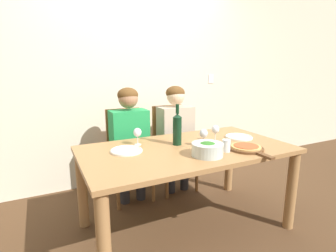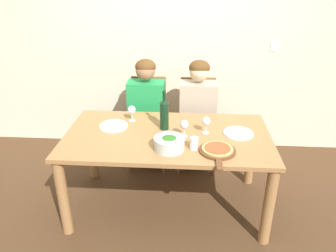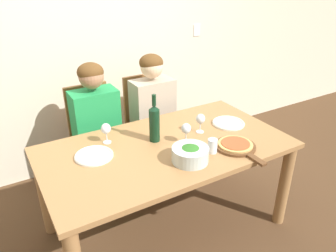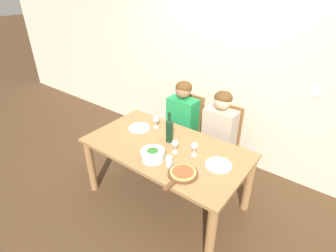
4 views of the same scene
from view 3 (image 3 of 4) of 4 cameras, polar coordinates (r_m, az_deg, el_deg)
ground_plane at (r=2.77m, az=-0.25°, el=-16.86°), size 40.00×40.00×0.00m
back_wall at (r=3.21m, az=-12.15°, el=16.07°), size 10.00×0.06×2.70m
dining_table at (r=2.38m, az=-0.27°, el=-5.87°), size 1.75×0.96×0.74m
chair_left at (r=3.00m, az=-12.69°, el=-1.90°), size 0.42×0.42×0.97m
chair_right at (r=3.18m, az=-3.46°, el=0.41°), size 0.42×0.42×0.97m
person_woman at (r=2.81m, az=-12.35°, el=1.05°), size 0.47×0.51×1.21m
person_man at (r=3.00m, az=-2.54°, el=3.33°), size 0.47×0.51×1.21m
wine_bottle at (r=2.32m, az=-2.38°, el=0.61°), size 0.08×0.08×0.36m
broccoli_bowl at (r=2.13m, az=3.90°, el=-4.91°), size 0.24×0.24×0.11m
dinner_plate_left at (r=2.24m, az=-12.78°, el=-5.03°), size 0.26×0.26×0.02m
dinner_plate_right at (r=2.67m, az=10.46°, el=0.52°), size 0.26×0.26×0.02m
pizza_on_board at (r=2.34m, az=11.79°, el=-3.40°), size 0.28×0.42×0.04m
wine_glass_left at (r=2.35m, az=-10.75°, el=-0.62°), size 0.07×0.07×0.15m
wine_glass_right at (r=2.47m, az=5.67°, el=1.09°), size 0.07×0.07×0.15m
wine_glass_centre at (r=2.32m, az=3.17°, el=-0.62°), size 0.07×0.07×0.15m
water_tumbler at (r=2.24m, az=7.75°, el=-3.44°), size 0.07×0.07×0.10m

